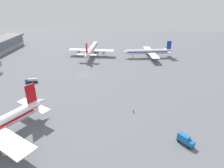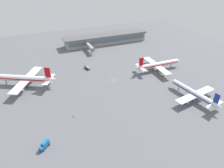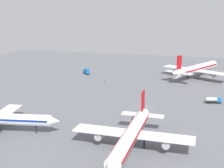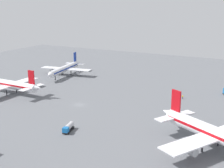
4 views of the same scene
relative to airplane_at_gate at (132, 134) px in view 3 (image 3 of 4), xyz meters
name	(u,v)px [view 3 (image 3 of 4)]	position (x,y,z in m)	size (l,w,h in m)	color
ground	(148,107)	(39.88, 1.93, -4.74)	(288.00, 288.00, 0.00)	slate
airplane_at_gate	(132,134)	(0.00, 0.00, 0.00)	(42.81, 34.23, 13.05)	white
airplane_distant	(196,69)	(100.55, -15.38, 0.64)	(44.51, 37.16, 14.80)	white
catering_truck	(86,71)	(94.34, 48.29, -3.05)	(5.36, 5.24, 3.30)	black
fuel_truck	(213,100)	(52.77, -23.48, -3.36)	(3.33, 6.57, 2.50)	black
ground_crew_worker	(104,81)	(76.82, 31.57, -3.89)	(0.53, 0.53, 1.67)	#1E2338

